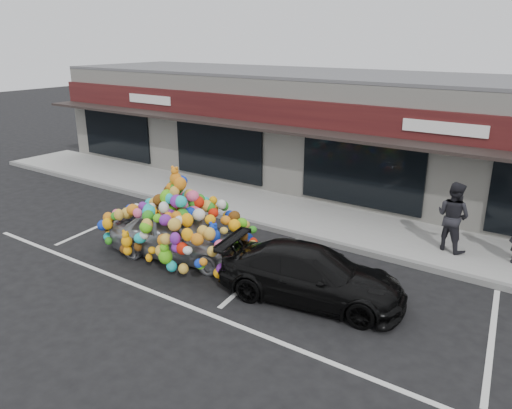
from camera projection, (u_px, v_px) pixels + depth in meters
The scene contains 11 objects.
ground at pixel (179, 246), 14.09m from camera, with size 90.00×90.00×0.00m, color black.
shop_building at pixel (323, 128), 19.93m from camera, with size 24.00×7.20×4.31m.
sidewalk at pixel (259, 206), 17.16m from camera, with size 26.00×3.00×0.15m, color #979791.
kerb at pixel (233, 219), 16.00m from camera, with size 26.00×0.18×0.16m, color slate.
parking_stripe_left at pixel (110, 221), 15.99m from camera, with size 0.12×4.40×0.01m, color silver.
parking_stripe_mid at pixel (264, 269), 12.71m from camera, with size 0.12×4.40×0.01m, color silver.
parking_stripe_right at pixel (492, 339), 9.75m from camera, with size 0.12×4.40×0.01m, color silver.
lane_line at pixel (172, 299), 11.21m from camera, with size 14.00×0.12×0.01m, color silver.
toy_car at pixel (179, 228), 13.17m from camera, with size 2.81×4.37×2.39m.
black_sedan at pixel (311, 274), 11.06m from camera, with size 4.18×1.70×1.21m, color black.
pedestrian_b at pixel (453, 216), 13.20m from camera, with size 0.92×0.72×1.90m, color black.
Camera 1 is at (9.28, -9.33, 5.60)m, focal length 35.00 mm.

